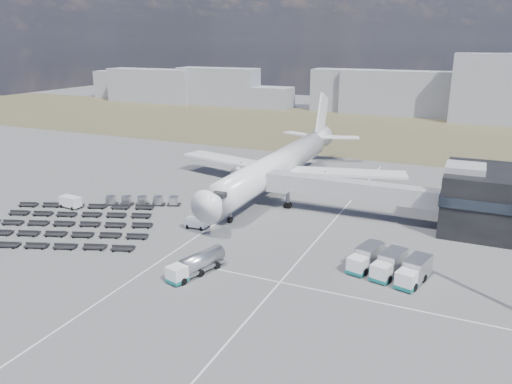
% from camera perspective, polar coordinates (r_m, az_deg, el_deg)
% --- Properties ---
extents(ground, '(420.00, 420.00, 0.00)m').
position_cam_1_polar(ground, '(78.90, -5.97, -5.59)').
color(ground, '#565659').
rests_on(ground, ground).
extents(grass_strip, '(420.00, 90.00, 0.01)m').
position_cam_1_polar(grass_strip, '(179.18, 12.05, 6.95)').
color(grass_strip, brown).
rests_on(grass_strip, ground).
extents(lane_markings, '(47.12, 110.00, 0.01)m').
position_cam_1_polar(lane_markings, '(77.31, 1.47, -5.98)').
color(lane_markings, silver).
rests_on(lane_markings, ground).
extents(jet_bridge, '(30.30, 3.80, 7.05)m').
position_cam_1_polar(jet_bridge, '(89.38, 9.49, 0.43)').
color(jet_bridge, '#939399').
rests_on(jet_bridge, ground).
extents(airliner, '(51.59, 64.53, 17.62)m').
position_cam_1_polar(airliner, '(105.06, 2.82, 3.28)').
color(airliner, white).
rests_on(airliner, ground).
extents(skyline, '(307.06, 25.85, 25.49)m').
position_cam_1_polar(skyline, '(215.24, 15.07, 10.91)').
color(skyline, gray).
rests_on(skyline, ground).
extents(fuel_tanker, '(4.63, 9.27, 2.91)m').
position_cam_1_polar(fuel_tanker, '(67.85, -6.86, -8.19)').
color(fuel_tanker, white).
rests_on(fuel_tanker, ground).
extents(pushback_tug, '(3.78, 2.32, 1.60)m').
position_cam_1_polar(pushback_tug, '(84.16, -6.79, -3.56)').
color(pushback_tug, white).
rests_on(pushback_tug, ground).
extents(utility_van, '(4.31, 2.26, 2.23)m').
position_cam_1_polar(utility_van, '(99.50, -20.45, -1.09)').
color(utility_van, white).
rests_on(utility_van, ground).
extents(catering_truck, '(4.24, 6.04, 2.57)m').
position_cam_1_polar(catering_truck, '(109.20, 4.14, 1.63)').
color(catering_truck, white).
rests_on(catering_truck, ground).
extents(service_trucks_near, '(10.68, 9.05, 2.81)m').
position_cam_1_polar(service_trucks_near, '(69.43, 14.96, -8.00)').
color(service_trucks_near, white).
rests_on(service_trucks_near, ground).
extents(uld_row, '(13.98, 6.92, 1.59)m').
position_cam_1_polar(uld_row, '(97.09, -12.86, -0.96)').
color(uld_row, black).
rests_on(uld_row, ground).
extents(baggage_dollies, '(34.36, 29.26, 0.81)m').
position_cam_1_polar(baggage_dollies, '(90.48, -21.18, -3.42)').
color(baggage_dollies, black).
rests_on(baggage_dollies, ground).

